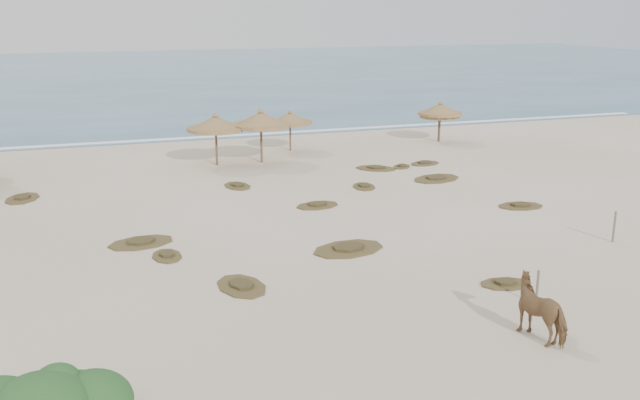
% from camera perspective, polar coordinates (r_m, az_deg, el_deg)
% --- Properties ---
extents(ground, '(160.00, 160.00, 0.00)m').
position_cam_1_polar(ground, '(24.41, 1.00, -5.29)').
color(ground, beige).
rests_on(ground, ground).
extents(ocean, '(200.00, 100.00, 0.01)m').
position_cam_1_polar(ocean, '(97.20, -14.25, 9.75)').
color(ocean, '#23506B').
rests_on(ocean, ground).
extents(foam_line, '(70.00, 0.60, 0.01)m').
position_cam_1_polar(foam_line, '(48.90, -9.33, 4.98)').
color(foam_line, white).
rests_on(foam_line, ground).
extents(palapa_2, '(3.23, 3.23, 2.97)m').
position_cam_1_polar(palapa_2, '(39.73, -8.35, 6.04)').
color(palapa_2, brown).
rests_on(palapa_2, ground).
extents(palapa_3, '(3.37, 3.37, 3.10)m').
position_cam_1_polar(palapa_3, '(40.16, -4.75, 6.38)').
color(palapa_3, brown).
rests_on(palapa_3, ground).
extents(palapa_4, '(3.58, 3.58, 2.53)m').
position_cam_1_polar(palapa_4, '(43.50, -2.41, 6.52)').
color(palapa_4, brown).
rests_on(palapa_4, ground).
extents(palapa_5, '(3.36, 3.36, 2.40)m').
position_cam_1_polar(palapa_5, '(47.13, 9.53, 6.88)').
color(palapa_5, brown).
rests_on(palapa_5, ground).
extents(palapa_6, '(3.62, 3.62, 2.68)m').
position_cam_1_polar(palapa_6, '(47.07, 9.61, 7.13)').
color(palapa_6, brown).
rests_on(palapa_6, ground).
extents(horse, '(1.30, 2.07, 1.62)m').
position_cam_1_polar(horse, '(19.99, 17.43, -8.32)').
color(horse, brown).
rests_on(horse, ground).
extents(fence_post_near, '(0.10, 0.10, 1.07)m').
position_cam_1_polar(fence_post_near, '(22.16, 17.00, -6.70)').
color(fence_post_near, '#6D6252').
rests_on(fence_post_near, ground).
extents(fence_post_far, '(0.10, 0.10, 1.20)m').
position_cam_1_polar(fence_post_far, '(28.83, 22.48, -1.98)').
color(fence_post_far, '#6D6252').
rests_on(fence_post_far, ground).
extents(scrub_1, '(2.76, 2.11, 0.16)m').
position_cam_1_polar(scrub_1, '(27.44, -14.13, -3.30)').
color(scrub_1, brown).
rests_on(scrub_1, ground).
extents(scrub_2, '(1.08, 1.62, 0.16)m').
position_cam_1_polar(scrub_2, '(25.81, -12.15, -4.37)').
color(scrub_2, brown).
rests_on(scrub_2, ground).
extents(scrub_3, '(2.19, 1.62, 0.16)m').
position_cam_1_polar(scrub_3, '(31.53, -0.21, -0.41)').
color(scrub_3, brown).
rests_on(scrub_3, ground).
extents(scrub_4, '(2.19, 1.57, 0.16)m').
position_cam_1_polar(scrub_4, '(32.67, 15.74, -0.43)').
color(scrub_4, brown).
rests_on(scrub_4, ground).
extents(scrub_5, '(3.13, 2.53, 0.16)m').
position_cam_1_polar(scrub_5, '(36.93, 9.29, 1.73)').
color(scrub_5, brown).
rests_on(scrub_5, ground).
extents(scrub_6, '(1.96, 2.47, 0.16)m').
position_cam_1_polar(scrub_6, '(35.42, -22.72, 0.14)').
color(scrub_6, brown).
rests_on(scrub_6, ground).
extents(scrub_7, '(2.63, 2.45, 0.16)m').
position_cam_1_polar(scrub_7, '(38.88, 4.50, 2.56)').
color(scrub_7, brown).
rests_on(scrub_7, ground).
extents(scrub_9, '(3.14, 2.40, 0.16)m').
position_cam_1_polar(scrub_9, '(25.97, 2.29, -3.89)').
color(scrub_9, brown).
rests_on(scrub_9, ground).
extents(scrub_10, '(2.07, 1.63, 0.16)m').
position_cam_1_polar(scrub_10, '(40.43, 8.38, 2.94)').
color(scrub_10, brown).
rests_on(scrub_10, ground).
extents(scrub_11, '(1.81, 2.41, 0.16)m').
position_cam_1_polar(scrub_11, '(22.74, -6.30, -6.83)').
color(scrub_11, brown).
rests_on(scrub_11, ground).
extents(scrub_12, '(1.80, 1.32, 0.16)m').
position_cam_1_polar(scrub_12, '(23.54, 14.61, -6.47)').
color(scrub_12, brown).
rests_on(scrub_12, ground).
extents(scrub_13, '(1.46, 1.99, 0.16)m').
position_cam_1_polar(scrub_13, '(35.18, -6.63, 1.15)').
color(scrub_13, brown).
rests_on(scrub_13, ground).
extents(scrub_14, '(1.55, 1.58, 0.16)m').
position_cam_1_polar(scrub_14, '(39.44, 6.55, 2.69)').
color(scrub_14, brown).
rests_on(scrub_14, ground).
extents(scrub_15, '(1.41, 1.86, 0.16)m').
position_cam_1_polar(scrub_15, '(34.89, 3.54, 1.11)').
color(scrub_15, brown).
rests_on(scrub_15, ground).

